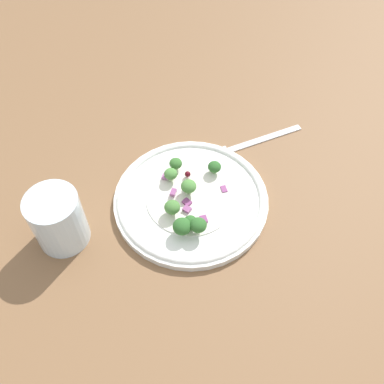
# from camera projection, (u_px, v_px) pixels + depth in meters

# --- Properties ---
(ground_plane) EXTENTS (1.80, 1.80, 0.02)m
(ground_plane) POSITION_uv_depth(u_px,v_px,m) (189.00, 201.00, 0.72)
(ground_plane) COLOR brown
(plate) EXTENTS (0.25, 0.25, 0.02)m
(plate) POSITION_uv_depth(u_px,v_px,m) (192.00, 199.00, 0.70)
(plate) COLOR white
(plate) RESTS_ON ground_plane
(dressing_pool) EXTENTS (0.15, 0.15, 0.00)m
(dressing_pool) POSITION_uv_depth(u_px,v_px,m) (192.00, 197.00, 0.70)
(dressing_pool) COLOR white
(dressing_pool) RESTS_ON plate
(broccoli_floret_0) EXTENTS (0.02, 0.02, 0.03)m
(broccoli_floret_0) POSITION_uv_depth(u_px,v_px,m) (188.00, 185.00, 0.69)
(broccoli_floret_0) COLOR #8EB77A
(broccoli_floret_0) RESTS_ON plate
(broccoli_floret_1) EXTENTS (0.02, 0.02, 0.02)m
(broccoli_floret_1) POSITION_uv_depth(u_px,v_px,m) (173.00, 165.00, 0.72)
(broccoli_floret_1) COLOR #ADD18E
(broccoli_floret_1) RESTS_ON plate
(broccoli_floret_2) EXTENTS (0.02, 0.02, 0.03)m
(broccoli_floret_2) POSITION_uv_depth(u_px,v_px,m) (172.00, 207.00, 0.66)
(broccoli_floret_2) COLOR #ADD18E
(broccoli_floret_2) RESTS_ON plate
(broccoli_floret_3) EXTENTS (0.03, 0.03, 0.03)m
(broccoli_floret_3) POSITION_uv_depth(u_px,v_px,m) (182.00, 227.00, 0.64)
(broccoli_floret_3) COLOR #9EC684
(broccoli_floret_3) RESTS_ON plate
(broccoli_floret_4) EXTENTS (0.02, 0.02, 0.02)m
(broccoli_floret_4) POSITION_uv_depth(u_px,v_px,m) (171.00, 174.00, 0.71)
(broccoli_floret_4) COLOR #ADD18E
(broccoli_floret_4) RESTS_ON plate
(broccoli_floret_5) EXTENTS (0.02, 0.02, 0.02)m
(broccoli_floret_5) POSITION_uv_depth(u_px,v_px,m) (190.00, 222.00, 0.65)
(broccoli_floret_5) COLOR #ADD18E
(broccoli_floret_5) RESTS_ON plate
(broccoli_floret_6) EXTENTS (0.02, 0.02, 0.02)m
(broccoli_floret_6) POSITION_uv_depth(u_px,v_px,m) (214.00, 167.00, 0.72)
(broccoli_floret_6) COLOR #8EB77A
(broccoli_floret_6) RESTS_ON plate
(broccoli_floret_7) EXTENTS (0.03, 0.03, 0.03)m
(broccoli_floret_7) POSITION_uv_depth(u_px,v_px,m) (198.00, 225.00, 0.64)
(broccoli_floret_7) COLOR #8EB77A
(broccoli_floret_7) RESTS_ON plate
(cranberry_0) EXTENTS (0.01, 0.01, 0.01)m
(cranberry_0) POSITION_uv_depth(u_px,v_px,m) (188.00, 185.00, 0.70)
(cranberry_0) COLOR maroon
(cranberry_0) RESTS_ON plate
(cranberry_1) EXTENTS (0.01, 0.01, 0.01)m
(cranberry_1) POSITION_uv_depth(u_px,v_px,m) (188.00, 174.00, 0.72)
(cranberry_1) COLOR #4C0A14
(cranberry_1) RESTS_ON plate
(cranberry_2) EXTENTS (0.01, 0.01, 0.01)m
(cranberry_2) POSITION_uv_depth(u_px,v_px,m) (188.00, 222.00, 0.66)
(cranberry_2) COLOR #4C0A14
(cranberry_2) RESTS_ON plate
(cranberry_3) EXTENTS (0.01, 0.01, 0.01)m
(cranberry_3) POSITION_uv_depth(u_px,v_px,m) (171.00, 208.00, 0.68)
(cranberry_3) COLOR maroon
(cranberry_3) RESTS_ON plate
(onion_bit_0) EXTENTS (0.02, 0.02, 0.01)m
(onion_bit_0) POSITION_uv_depth(u_px,v_px,m) (187.00, 202.00, 0.69)
(onion_bit_0) COLOR #843D75
(onion_bit_0) RESTS_ON plate
(onion_bit_1) EXTENTS (0.01, 0.01, 0.00)m
(onion_bit_1) POSITION_uv_depth(u_px,v_px,m) (224.00, 189.00, 0.71)
(onion_bit_1) COLOR #843D75
(onion_bit_1) RESTS_ON plate
(onion_bit_2) EXTENTS (0.01, 0.02, 0.01)m
(onion_bit_2) POSITION_uv_depth(u_px,v_px,m) (187.00, 209.00, 0.68)
(onion_bit_2) COLOR #934C84
(onion_bit_2) RESTS_ON plate
(onion_bit_3) EXTENTS (0.01, 0.01, 0.01)m
(onion_bit_3) POSITION_uv_depth(u_px,v_px,m) (204.00, 219.00, 0.67)
(onion_bit_3) COLOR #843D75
(onion_bit_3) RESTS_ON plate
(onion_bit_4) EXTENTS (0.01, 0.02, 0.01)m
(onion_bit_4) POSITION_uv_depth(u_px,v_px,m) (173.00, 192.00, 0.70)
(onion_bit_4) COLOR #934C84
(onion_bit_4) RESTS_ON plate
(onion_bit_5) EXTENTS (0.01, 0.01, 0.00)m
(onion_bit_5) POSITION_uv_depth(u_px,v_px,m) (165.00, 176.00, 0.72)
(onion_bit_5) COLOR #A35B93
(onion_bit_5) RESTS_ON plate
(fork) EXTENTS (0.19, 0.02, 0.01)m
(fork) POSITION_uv_depth(u_px,v_px,m) (250.00, 143.00, 0.78)
(fork) COLOR silver
(fork) RESTS_ON ground_plane
(water_glass) EXTENTS (0.08, 0.08, 0.09)m
(water_glass) POSITION_uv_depth(u_px,v_px,m) (58.00, 220.00, 0.63)
(water_glass) COLOR silver
(water_glass) RESTS_ON ground_plane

